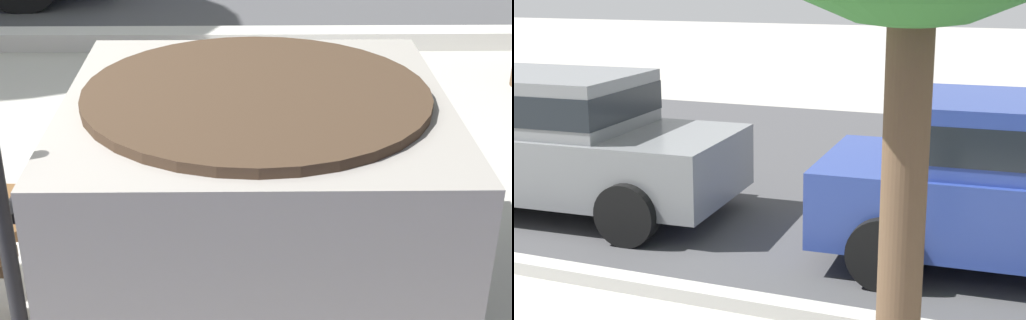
# 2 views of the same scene
# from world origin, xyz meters

# --- Properties ---
(curb_stone) EXTENTS (60.00, 0.20, 0.12)m
(curb_stone) POSITION_xyz_m (0.00, 2.90, 0.06)
(curb_stone) COLOR #B2AFA8
(curb_stone) RESTS_ON ground
(concrete_planter) EXTENTS (1.12, 1.12, 0.83)m
(concrete_planter) POSITION_xyz_m (1.67, -0.01, 0.41)
(concrete_planter) COLOR gray
(concrete_planter) RESTS_ON ground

